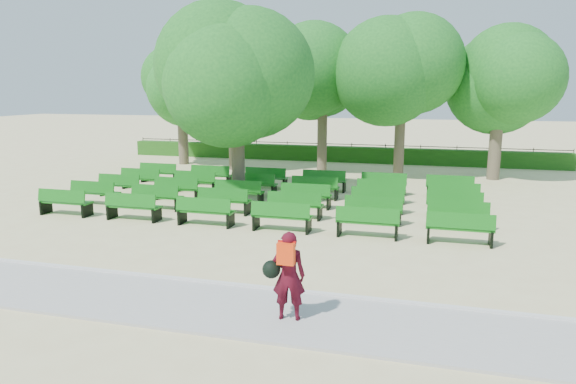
% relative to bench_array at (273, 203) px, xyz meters
% --- Properties ---
extents(ground, '(120.00, 120.00, 0.00)m').
position_rel_bench_array_xyz_m(ground, '(0.07, -1.68, -0.09)').
color(ground, beige).
extents(paving, '(30.00, 2.20, 0.06)m').
position_rel_bench_array_xyz_m(paving, '(0.07, -9.08, -0.06)').
color(paving, '#A9A9A5').
rests_on(paving, ground).
extents(curb, '(30.00, 0.12, 0.10)m').
position_rel_bench_array_xyz_m(curb, '(0.07, -7.93, -0.04)').
color(curb, silver).
rests_on(curb, ground).
extents(hedge, '(26.00, 0.70, 0.90)m').
position_rel_bench_array_xyz_m(hedge, '(0.07, 12.32, 0.36)').
color(hedge, '#205716').
rests_on(hedge, ground).
extents(fence, '(26.00, 0.10, 1.02)m').
position_rel_bench_array_xyz_m(fence, '(0.07, 12.72, -0.09)').
color(fence, black).
rests_on(fence, ground).
extents(tree_line, '(21.80, 6.80, 7.04)m').
position_rel_bench_array_xyz_m(tree_line, '(0.07, 8.32, -0.09)').
color(tree_line, '#1F6F21').
rests_on(tree_line, ground).
extents(bench_array, '(1.86, 0.69, 1.15)m').
position_rel_bench_array_xyz_m(bench_array, '(0.00, 0.00, 0.00)').
color(bench_array, '#126915').
rests_on(bench_array, ground).
extents(tree_among, '(4.77, 4.77, 6.70)m').
position_rel_bench_array_xyz_m(tree_among, '(-1.54, 0.51, 4.44)').
color(tree_among, brown).
rests_on(tree_among, ground).
extents(person, '(0.81, 0.51, 1.68)m').
position_rel_bench_array_xyz_m(person, '(3.07, -9.23, 0.83)').
color(person, '#420915').
rests_on(person, ground).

